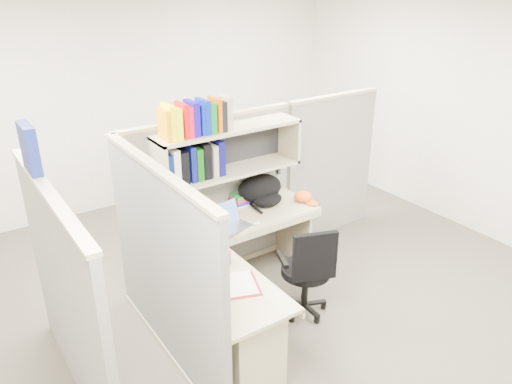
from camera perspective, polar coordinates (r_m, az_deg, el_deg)
ground at (r=4.62m, az=0.83°, el=-13.88°), size 6.00×6.00×0.00m
room_shell at (r=3.84m, az=0.97°, el=5.57°), size 6.00×6.00×6.00m
cubicle at (r=4.30m, az=-6.60°, el=-2.79°), size 3.79×1.84×1.95m
desk at (r=3.98m, az=-1.66°, el=-13.00°), size 1.74×1.75×0.73m
laptop at (r=4.41m, az=-2.67°, el=-2.93°), size 0.37×0.37×0.22m
backpack at (r=4.87m, az=0.87°, el=0.20°), size 0.57×0.51×0.28m
orange_cap at (r=4.98m, az=5.36°, el=-0.51°), size 0.23×0.25×0.10m
snack_canister at (r=3.93m, az=-3.63°, el=-7.50°), size 0.10×0.10×0.10m
tissue_box at (r=3.53m, az=-4.74°, el=-10.65°), size 0.15×0.15×0.20m
mouse at (r=4.51m, az=0.04°, el=-3.63°), size 0.09×0.08×0.03m
paper_cup at (r=4.70m, az=-3.95°, el=-1.98°), size 0.08×0.08×0.10m
book_stack at (r=4.89m, az=-1.99°, el=-0.81°), size 0.16×0.22×0.10m
loose_paper at (r=3.72m, az=-1.95°, el=-10.41°), size 0.32×0.37×0.00m
task_chair at (r=4.46m, az=5.81°, el=-10.46°), size 0.53×0.49×0.91m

